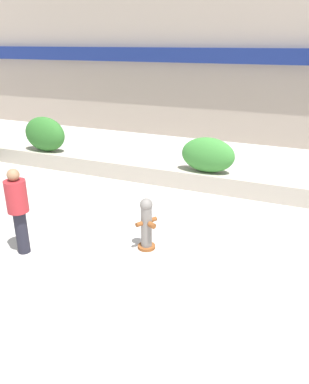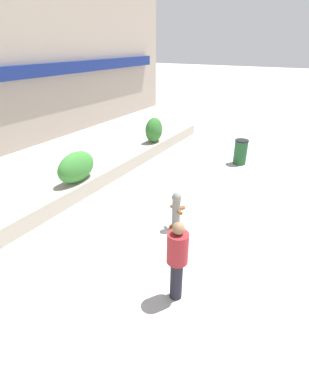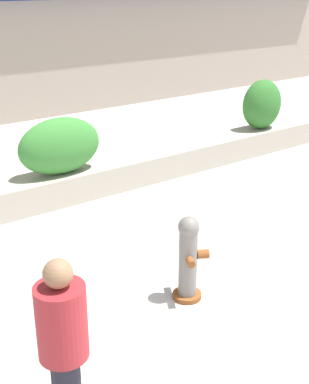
{
  "view_description": "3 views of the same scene",
  "coord_description": "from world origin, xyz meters",
  "px_view_note": "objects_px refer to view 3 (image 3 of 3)",
  "views": [
    {
      "loc": [
        2.86,
        -3.64,
        3.87
      ],
      "look_at": [
        -0.21,
        3.59,
        0.7
      ],
      "focal_mm": 35.0,
      "sensor_mm": 36.0,
      "label": 1
    },
    {
      "loc": [
        -6.03,
        -0.57,
        4.55
      ],
      "look_at": [
        0.49,
        3.21,
        0.74
      ],
      "focal_mm": 28.0,
      "sensor_mm": 36.0,
      "label": 2
    },
    {
      "loc": [
        -3.47,
        -1.9,
        3.65
      ],
      "look_at": [
        0.66,
        3.73,
        0.81
      ],
      "focal_mm": 50.0,
      "sensor_mm": 36.0,
      "label": 3
    }
  ],
  "objects_px": {
    "hedge_bush_1": "(60,146)",
    "hedge_bush_2": "(262,104)",
    "pedestrian": "(63,344)",
    "fire_hydrant": "(188,257)"
  },
  "relations": [
    {
      "from": "hedge_bush_1",
      "to": "hedge_bush_2",
      "type": "distance_m",
      "value": 4.9
    },
    {
      "from": "hedge_bush_2",
      "to": "hedge_bush_1",
      "type": "bearing_deg",
      "value": 180.0
    },
    {
      "from": "hedge_bush_2",
      "to": "fire_hydrant",
      "type": "xyz_separation_m",
      "value": [
        -5.1,
        -3.65,
        -0.49
      ]
    },
    {
      "from": "hedge_bush_1",
      "to": "pedestrian",
      "type": "relative_size",
      "value": 0.86
    },
    {
      "from": "fire_hydrant",
      "to": "pedestrian",
      "type": "xyz_separation_m",
      "value": [
        -2.17,
        -1.08,
        0.44
      ]
    },
    {
      "from": "fire_hydrant",
      "to": "hedge_bush_1",
      "type": "bearing_deg",
      "value": 86.83
    },
    {
      "from": "fire_hydrant",
      "to": "pedestrian",
      "type": "distance_m",
      "value": 2.46
    },
    {
      "from": "hedge_bush_1",
      "to": "hedge_bush_2",
      "type": "relative_size",
      "value": 1.38
    },
    {
      "from": "hedge_bush_2",
      "to": "pedestrian",
      "type": "height_order",
      "value": "pedestrian"
    },
    {
      "from": "hedge_bush_2",
      "to": "fire_hydrant",
      "type": "relative_size",
      "value": 1.0
    }
  ]
}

